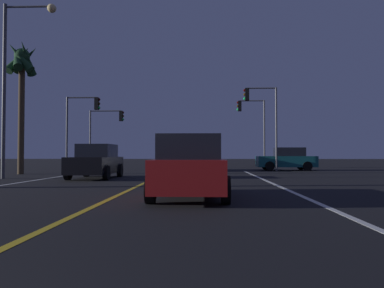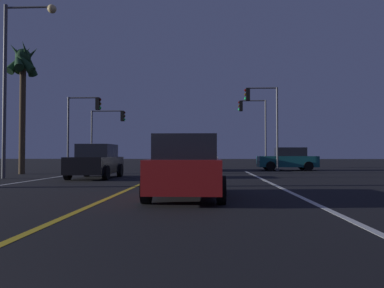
# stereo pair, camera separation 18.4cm
# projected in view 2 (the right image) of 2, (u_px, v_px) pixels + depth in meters

# --- Properties ---
(lane_edge_right) EXTENTS (0.16, 32.33, 0.01)m
(lane_edge_right) POSITION_uv_depth(u_px,v_px,m) (303.00, 198.00, 10.12)
(lane_edge_right) COLOR silver
(lane_edge_right) RESTS_ON ground
(lane_center_divider) EXTENTS (0.16, 32.33, 0.01)m
(lane_center_divider) POSITION_uv_depth(u_px,v_px,m) (110.00, 197.00, 10.36)
(lane_center_divider) COLOR gold
(lane_center_divider) RESTS_ON ground
(car_lead_same_lane) EXTENTS (2.02, 4.30, 1.70)m
(car_lead_same_lane) POSITION_uv_depth(u_px,v_px,m) (187.00, 168.00, 10.28)
(car_lead_same_lane) COLOR black
(car_lead_same_lane) RESTS_ON ground
(car_ahead_far) EXTENTS (2.02, 4.30, 1.70)m
(car_ahead_far) POSITION_uv_depth(u_px,v_px,m) (205.00, 159.00, 27.63)
(car_ahead_far) COLOR black
(car_ahead_far) RESTS_ON ground
(car_crossing_side) EXTENTS (4.30, 2.02, 1.70)m
(car_crossing_side) POSITION_uv_depth(u_px,v_px,m) (288.00, 159.00, 27.92)
(car_crossing_side) COLOR black
(car_crossing_side) RESTS_ON ground
(car_oncoming) EXTENTS (2.02, 4.30, 1.70)m
(car_oncoming) POSITION_uv_depth(u_px,v_px,m) (96.00, 162.00, 18.77)
(car_oncoming) COLOR black
(car_oncoming) RESTS_ON ground
(traffic_light_near_right) EXTENTS (2.41, 0.36, 6.00)m
(traffic_light_near_right) POSITION_uv_depth(u_px,v_px,m) (262.00, 110.00, 26.83)
(traffic_light_near_right) COLOR #4C4C51
(traffic_light_near_right) RESTS_ON ground
(traffic_light_near_left) EXTENTS (2.52, 0.36, 5.39)m
(traffic_light_near_left) POSITION_uv_depth(u_px,v_px,m) (84.00, 116.00, 27.41)
(traffic_light_near_left) COLOR #4C4C51
(traffic_light_near_left) RESTS_ON ground
(traffic_light_far_right) EXTENTS (2.43, 0.36, 5.88)m
(traffic_light_far_right) POSITION_uv_depth(u_px,v_px,m) (253.00, 118.00, 32.32)
(traffic_light_far_right) COLOR #4C4C51
(traffic_light_far_right) RESTS_ON ground
(traffic_light_far_left) EXTENTS (3.06, 0.36, 5.05)m
(traffic_light_far_left) POSITION_uv_depth(u_px,v_px,m) (108.00, 125.00, 32.88)
(traffic_light_far_left) COLOR #4C4C51
(traffic_light_far_left) RESTS_ON ground
(street_lamp_left_mid) EXTENTS (2.66, 0.44, 8.67)m
(street_lamp_left_mid) POSITION_uv_depth(u_px,v_px,m) (16.00, 68.00, 18.60)
(street_lamp_left_mid) COLOR #4C4C51
(street_lamp_left_mid) RESTS_ON ground
(palm_tree_left_mid) EXTENTS (2.03, 2.17, 8.10)m
(palm_tree_left_mid) POSITION_uv_depth(u_px,v_px,m) (23.00, 69.00, 22.87)
(palm_tree_left_mid) COLOR #473826
(palm_tree_left_mid) RESTS_ON ground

